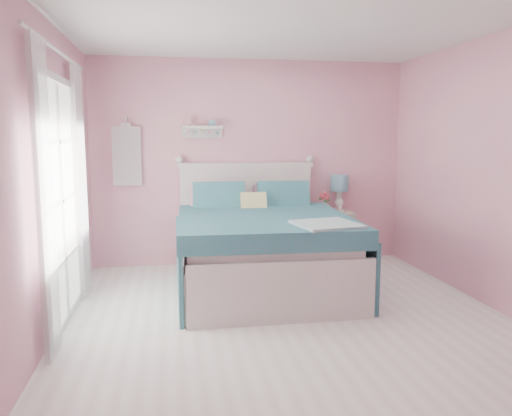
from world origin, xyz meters
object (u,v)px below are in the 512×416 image
object	(u,v)px
nightstand	(332,237)
teacup	(335,210)
vase	(325,205)
table_lamp	(339,186)
bed	(261,249)

from	to	relation	value
nightstand	teacup	world-z (taller)	teacup
nightstand	vase	xyz separation A→B (m)	(-0.10, 0.04, 0.42)
nightstand	table_lamp	size ratio (longest dim) A/B	1.46
nightstand	table_lamp	world-z (taller)	table_lamp
vase	teacup	size ratio (longest dim) A/B	1.61
nightstand	vase	size ratio (longest dim) A/B	4.29
bed	nightstand	xyz separation A→B (m)	(1.10, 0.88, -0.08)
table_lamp	vase	size ratio (longest dim) A/B	2.93
nightstand	vase	world-z (taller)	vase
bed	teacup	distance (m)	1.33
vase	teacup	distance (m)	0.20
bed	teacup	bearing A→B (deg)	36.06
table_lamp	nightstand	bearing A→B (deg)	-139.01
nightstand	bed	bearing A→B (deg)	-141.53
table_lamp	vase	bearing A→B (deg)	-163.00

